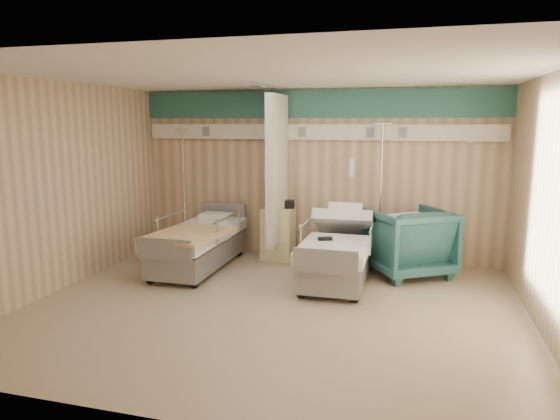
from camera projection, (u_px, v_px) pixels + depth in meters
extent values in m
cube|color=gray|center=(273.00, 307.00, 6.17)|extent=(6.00, 5.00, 0.00)
cube|color=tan|center=(315.00, 174.00, 8.30)|extent=(6.00, 0.04, 2.80)
cube|color=tan|center=(176.00, 245.00, 3.55)|extent=(6.00, 0.04, 2.80)
cube|color=tan|center=(59.00, 187.00, 6.71)|extent=(0.04, 5.00, 2.80)
cube|color=tan|center=(552.00, 207.00, 5.14)|extent=(0.04, 5.00, 2.80)
cube|color=silver|center=(273.00, 74.00, 5.68)|extent=(6.00, 5.00, 0.04)
cube|color=#2C665E|center=(315.00, 104.00, 8.08)|extent=(6.00, 0.04, 0.45)
cube|color=beige|center=(315.00, 132.00, 8.13)|extent=(5.88, 0.08, 0.25)
cylinder|color=silver|center=(271.00, 88.00, 7.33)|extent=(0.03, 1.80, 0.03)
cube|color=beige|center=(277.00, 170.00, 7.88)|extent=(0.12, 0.90, 2.35)
cube|color=beige|center=(278.00, 233.00, 8.32)|extent=(0.50, 0.48, 0.85)
imported|color=#205251|center=(408.00, 242.00, 7.41)|extent=(1.51, 1.52, 1.01)
cube|color=silver|center=(412.00, 206.00, 7.30)|extent=(0.81, 0.80, 0.07)
cylinder|color=silver|center=(378.00, 264.00, 8.01)|extent=(0.40, 0.40, 0.03)
cylinder|color=silver|center=(380.00, 196.00, 7.81)|extent=(0.04, 0.04, 2.24)
cylinder|color=silver|center=(383.00, 124.00, 7.62)|extent=(0.27, 0.03, 0.03)
cylinder|color=silver|center=(186.00, 250.00, 8.85)|extent=(0.38, 0.38, 0.03)
cylinder|color=silver|center=(184.00, 191.00, 8.67)|extent=(0.03, 0.03, 2.14)
cylinder|color=silver|center=(182.00, 129.00, 8.48)|extent=(0.26, 0.03, 0.03)
cube|color=black|center=(325.00, 239.00, 6.97)|extent=(0.22, 0.15, 0.04)
cube|color=tan|center=(188.00, 234.00, 7.25)|extent=(1.12, 1.34, 0.04)
cube|color=black|center=(287.00, 204.00, 8.27)|extent=(0.28, 0.21, 0.13)
cylinder|color=white|center=(271.00, 204.00, 8.28)|extent=(0.12, 0.12, 0.14)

